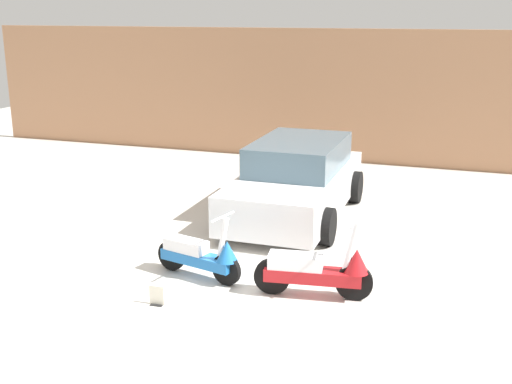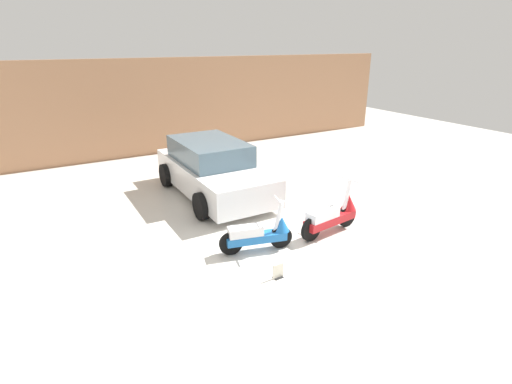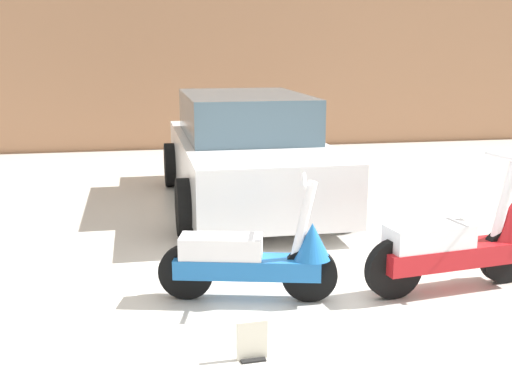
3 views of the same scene
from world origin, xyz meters
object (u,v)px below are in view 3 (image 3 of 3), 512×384
Objects in this scene: scooter_front_right at (460,244)px; car_rear_left at (247,152)px; placard_near_left_scooter at (252,342)px; scooter_front_left at (255,258)px.

car_rear_left reaches higher than scooter_front_right.
placard_near_left_scooter is (-1.89, -0.88, -0.27)m from scooter_front_right.
car_rear_left is 15.49× the size of placard_near_left_scooter.
scooter_front_left is 1.68m from scooter_front_right.
car_rear_left is at bearing 80.50° from placard_near_left_scooter.
car_rear_left is at bearing 95.16° from scooter_front_left.
scooter_front_left is 3.23m from car_rear_left.
scooter_front_right is at bearing 25.07° from placard_near_left_scooter.
scooter_front_right is 0.39× the size of car_rear_left.
scooter_front_left is 1.01m from placard_near_left_scooter.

